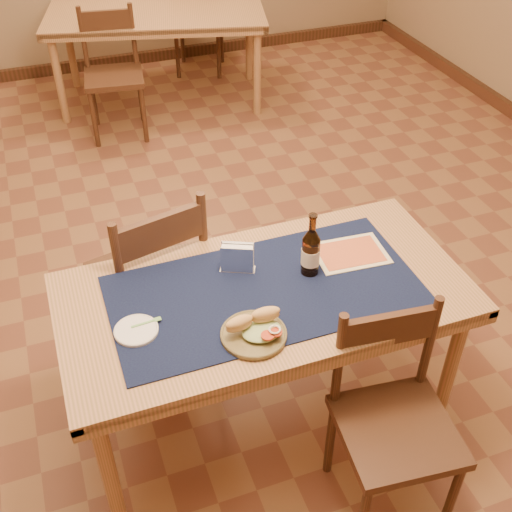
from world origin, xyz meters
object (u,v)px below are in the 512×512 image
object	(u,v)px
back_table	(156,21)
napkin_holder	(237,258)
chair_main_near	(393,418)
beer_bottle	(311,252)
main_table	(265,306)
sandwich_plate	(255,330)
chair_main_far	(152,277)

from	to	relation	value
back_table	napkin_holder	bearing A→B (deg)	-97.20
chair_main_near	napkin_holder	world-z (taller)	chair_main_near
back_table	napkin_holder	distance (m)	3.28
beer_bottle	napkin_holder	size ratio (longest dim) A/B	1.88
main_table	napkin_holder	size ratio (longest dim) A/B	10.79
napkin_holder	beer_bottle	bearing A→B (deg)	-22.69
chair_main_near	sandwich_plate	world-z (taller)	chair_main_near
chair_main_near	sandwich_plate	distance (m)	0.62
back_table	main_table	bearing A→B (deg)	-95.89
back_table	chair_main_near	distance (m)	3.94
beer_bottle	napkin_holder	xyz separation A→B (m)	(-0.27, 0.11, -0.05)
main_table	chair_main_far	size ratio (longest dim) A/B	1.63
beer_bottle	napkin_holder	bearing A→B (deg)	157.31
chair_main_far	sandwich_plate	bearing A→B (deg)	-71.90
main_table	napkin_holder	xyz separation A→B (m)	(-0.06, 0.15, 0.15)
chair_main_far	beer_bottle	size ratio (longest dim) A/B	3.52
chair_main_far	sandwich_plate	xyz separation A→B (m)	(0.24, -0.73, 0.27)
back_table	napkin_holder	xyz separation A→B (m)	(-0.41, -3.25, 0.15)
main_table	back_table	world-z (taller)	same
chair_main_far	napkin_holder	size ratio (longest dim) A/B	6.63
napkin_holder	main_table	bearing A→B (deg)	-68.69
sandwich_plate	napkin_holder	world-z (taller)	napkin_holder
back_table	napkin_holder	world-z (taller)	napkin_holder
chair_main_far	beer_bottle	xyz separation A→B (m)	(0.56, -0.47, 0.35)
chair_main_far	chair_main_near	world-z (taller)	chair_main_far
chair_main_far	back_table	bearing A→B (deg)	76.25
main_table	sandwich_plate	size ratio (longest dim) A/B	6.63
back_table	sandwich_plate	size ratio (longest dim) A/B	7.77
back_table	sandwich_plate	world-z (taller)	sandwich_plate
sandwich_plate	back_table	bearing A→B (deg)	82.63
napkin_holder	chair_main_far	bearing A→B (deg)	129.26
main_table	sandwich_plate	world-z (taller)	sandwich_plate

